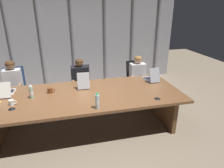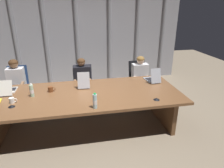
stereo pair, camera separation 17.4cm
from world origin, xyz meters
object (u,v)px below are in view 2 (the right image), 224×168
person_left_mid (82,79)px  conference_mic_middle (12,106)px  laptop_left_mid (84,83)px  water_bottle_primary (32,91)px  laptop_left_end (9,90)px  conference_mic_left_side (157,99)px  person_center (141,76)px  coffee_mug_far (12,100)px  office_chair_center (139,84)px  water_bottle_secondary (95,101)px  person_left_end (16,83)px  office_chair_left_end (20,93)px  laptop_center (152,78)px  coffee_mug_near (51,89)px  office_chair_left_mid (84,89)px

person_left_mid → conference_mic_middle: 1.79m
laptop_left_mid → water_bottle_primary: size_ratio=1.77×
laptop_left_end → laptop_left_mid: size_ratio=1.01×
conference_mic_middle → conference_mic_left_side: bearing=-5.1°
person_left_mid → person_center: person_left_mid is taller
laptop_left_end → coffee_mug_far: bearing=-160.2°
office_chair_center → person_center: bearing=-13.8°
water_bottle_secondary → person_left_end: bearing=134.4°
laptop_left_end → person_left_end: (-0.05, 0.66, -0.11)m
water_bottle_secondary → conference_mic_middle: 1.37m
water_bottle_secondary → coffee_mug_far: water_bottle_secondary is taller
person_center → coffee_mug_far: bearing=-65.0°
office_chair_left_end → conference_mic_left_side: 3.18m
laptop_center → conference_mic_middle: size_ratio=4.02×
person_left_end → conference_mic_left_side: (2.67, -1.52, 0.08)m
person_center → conference_mic_middle: size_ratio=10.05×
water_bottle_secondary → conference_mic_left_side: size_ratio=2.41×
person_left_end → coffee_mug_near: size_ratio=8.37×
laptop_center → conference_mic_middle: 2.78m
person_left_end → conference_mic_middle: (0.25, -1.31, 0.08)m
laptop_center → water_bottle_secondary: 1.68m
laptop_left_end → water_bottle_primary: bearing=-121.8°
coffee_mug_far → person_left_mid: bearing=43.0°
conference_mic_middle → office_chair_left_mid: bearing=49.6°
laptop_center → person_left_end: (-2.94, 0.63, -0.12)m
coffee_mug_far → conference_mic_left_side: (2.45, -0.37, -0.03)m
laptop_center → conference_mic_middle: (-2.70, -0.67, -0.04)m
person_left_mid → person_center: (1.44, -0.00, -0.01)m
water_bottle_secondary → conference_mic_left_side: water_bottle_secondary is taller
office_chair_left_end → conference_mic_middle: (0.25, -1.46, 0.39)m
coffee_mug_far → office_chair_center: bearing=25.9°
person_left_end → water_bottle_secondary: size_ratio=4.44×
office_chair_center → coffee_mug_far: office_chair_center is taller
laptop_left_mid → office_chair_left_mid: size_ratio=0.49×
office_chair_left_end → coffee_mug_far: office_chair_left_end is taller
person_left_end → coffee_mug_near: bearing=45.3°
laptop_left_end → coffee_mug_near: bearing=-99.1°
water_bottle_secondary → laptop_left_end: bearing=148.2°
water_bottle_primary → coffee_mug_near: (0.31, 0.16, -0.06)m
office_chair_left_mid → person_left_mid: bearing=-6.2°
laptop_left_mid → office_chair_left_end: bearing=64.9°
person_center → office_chair_left_end: bearing=-91.5°
coffee_mug_near → laptop_left_mid: bearing=14.4°
coffee_mug_far → conference_mic_left_side: size_ratio=1.18×
coffee_mug_far → conference_mic_middle: (0.02, -0.15, -0.03)m
office_chair_left_mid → person_center: size_ratio=0.82×
office_chair_left_mid → office_chair_center: bearing=93.6°
office_chair_center → person_left_end: size_ratio=0.79×
laptop_center → water_bottle_primary: 2.45m
office_chair_left_mid → conference_mic_left_side: size_ratio=8.22×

